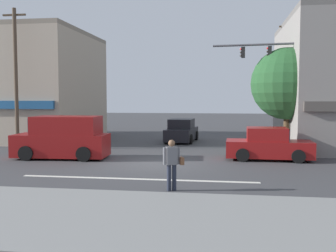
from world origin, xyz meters
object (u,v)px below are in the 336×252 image
object	(u,v)px
utility_pole_far_right	(289,80)
van_waiting_far	(63,138)
utility_pole_near_left	(16,77)
traffic_light_mast	(283,77)
street_tree	(287,84)
sedan_approaching_near	(268,145)
sedan_parked_curbside	(182,131)
pedestrian_foreground_with_bag	(172,162)

from	to	relation	value
utility_pole_far_right	van_waiting_far	world-z (taller)	utility_pole_far_right
utility_pole_near_left	traffic_light_mast	xyz separation A→B (m)	(15.29, 0.54, -0.09)
street_tree	sedan_approaching_near	xyz separation A→B (m)	(-1.32, -3.29, -3.10)
sedan_parked_curbside	sedan_approaching_near	distance (m)	8.91
utility_pole_far_right	sedan_approaching_near	xyz separation A→B (m)	(-2.07, -7.68, -3.51)
sedan_parked_curbside	pedestrian_foreground_with_bag	xyz separation A→B (m)	(1.30, -14.37, 0.24)
utility_pole_near_left	sedan_parked_curbside	xyz separation A→B (m)	(9.23, 5.21, -3.56)
traffic_light_mast	sedan_approaching_near	distance (m)	4.47
sedan_parked_curbside	sedan_approaching_near	xyz separation A→B (m)	(5.08, -7.32, 0.00)
street_tree	van_waiting_far	bearing A→B (deg)	-159.32
pedestrian_foreground_with_bag	traffic_light_mast	bearing A→B (deg)	63.86
street_tree	utility_pole_near_left	distance (m)	15.69
sedan_parked_curbside	street_tree	bearing A→B (deg)	-32.20
pedestrian_foreground_with_bag	van_waiting_far	bearing A→B (deg)	136.41
street_tree	traffic_light_mast	distance (m)	0.81
van_waiting_far	sedan_parked_curbside	distance (m)	9.75
utility_pole_far_right	van_waiting_far	bearing A→B (deg)	-144.46
utility_pole_near_left	van_waiting_far	xyz separation A→B (m)	(4.21, -3.14, -3.26)
street_tree	pedestrian_foreground_with_bag	world-z (taller)	street_tree
sedan_approaching_near	van_waiting_far	bearing A→B (deg)	-174.23
sedan_approaching_near	utility_pole_far_right	bearing A→B (deg)	74.91
street_tree	traffic_light_mast	bearing A→B (deg)	-118.30
traffic_light_mast	utility_pole_far_right	bearing A→B (deg)	77.70
traffic_light_mast	sedan_approaching_near	size ratio (longest dim) A/B	1.50
utility_pole_near_left	sedan_parked_curbside	distance (m)	11.18
street_tree	pedestrian_foreground_with_bag	xyz separation A→B (m)	(-5.10, -10.33, -2.86)
traffic_light_mast	sedan_approaching_near	world-z (taller)	traffic_light_mast
van_waiting_far	pedestrian_foreground_with_bag	world-z (taller)	van_waiting_far
street_tree	utility_pole_far_right	size ratio (longest dim) A/B	0.72
utility_pole_far_right	van_waiting_far	xyz separation A→B (m)	(-12.18, -8.70, -3.22)
utility_pole_near_left	sedan_approaching_near	distance (m)	14.90
sedan_parked_curbside	utility_pole_far_right	bearing A→B (deg)	2.84
sedan_parked_curbside	sedan_approaching_near	bearing A→B (deg)	-55.25
van_waiting_far	utility_pole_near_left	bearing A→B (deg)	143.30
van_waiting_far	pedestrian_foreground_with_bag	distance (m)	8.73
utility_pole_far_right	pedestrian_foreground_with_bag	distance (m)	16.18
utility_pole_far_right	pedestrian_foreground_with_bag	size ratio (longest dim) A/B	4.88
utility_pole_far_right	sedan_approaching_near	size ratio (longest dim) A/B	1.97
utility_pole_far_right	sedan_parked_curbside	size ratio (longest dim) A/B	1.93
sedan_parked_curbside	traffic_light_mast	bearing A→B (deg)	-37.65
utility_pole_far_right	traffic_light_mast	bearing A→B (deg)	-102.30
utility_pole_near_left	pedestrian_foreground_with_bag	xyz separation A→B (m)	(10.53, -9.16, -3.32)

